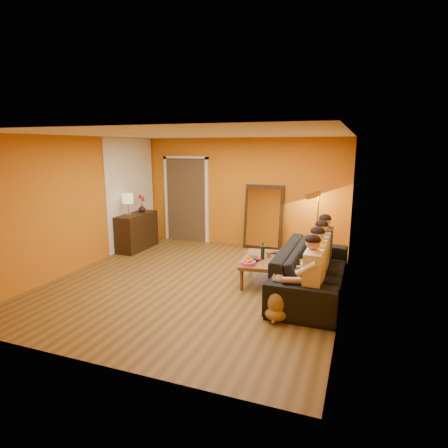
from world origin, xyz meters
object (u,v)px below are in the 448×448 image
at_px(sideboard, 137,231).
at_px(person_far_right, 325,248).
at_px(wine_bottle, 263,251).
at_px(tumbler, 269,254).
at_px(floor_lamp, 317,226).
at_px(coffee_table, 260,269).
at_px(laptop, 275,253).
at_px(mirror_frame, 264,217).
at_px(person_mid_right, 321,256).
at_px(person_far_left, 312,278).
at_px(sofa, 312,270).
at_px(vase, 142,208).
at_px(dog, 278,297).
at_px(table_lamp, 128,205).
at_px(person_mid_left, 317,266).

bearing_deg(sideboard, person_far_right, -8.30).
bearing_deg(wine_bottle, tumbler, 67.62).
bearing_deg(floor_lamp, tumbler, -103.71).
xyz_separation_m(coffee_table, laptop, (0.18, 0.35, 0.22)).
bearing_deg(mirror_frame, person_mid_right, -55.14).
bearing_deg(person_far_left, mirror_frame, 115.13).
height_order(person_mid_right, wine_bottle, person_mid_right).
xyz_separation_m(sofa, person_far_right, (0.13, 0.65, 0.23)).
height_order(mirror_frame, laptop, mirror_frame).
xyz_separation_m(sofa, tumbler, (-0.83, 0.36, 0.09)).
height_order(mirror_frame, floor_lamp, mirror_frame).
bearing_deg(vase, person_mid_right, -18.21).
bearing_deg(floor_lamp, vase, -165.16).
bearing_deg(laptop, dog, -99.09).
height_order(dog, person_mid_right, person_mid_right).
bearing_deg(table_lamp, person_mid_left, -18.21).
distance_m(sofa, vase, 4.54).
distance_m(laptop, vase, 3.63).
bearing_deg(dog, sideboard, 161.69).
relative_size(person_far_right, tumbler, 11.90).
relative_size(floor_lamp, laptop, 4.38).
xyz_separation_m(dog, tumbler, (-0.51, 1.52, 0.15)).
bearing_deg(tumbler, dog, -71.36).
relative_size(wine_bottle, laptop, 0.94).
height_order(floor_lamp, vase, floor_lamp).
distance_m(mirror_frame, tumbler, 2.12).
distance_m(sideboard, floor_lamp, 4.15).
bearing_deg(mirror_frame, person_far_left, -64.87).
height_order(sideboard, floor_lamp, floor_lamp).
height_order(sofa, laptop, sofa).
bearing_deg(person_far_right, person_far_left, -90.00).
bearing_deg(dog, person_far_left, 33.24).
relative_size(table_lamp, person_mid_left, 0.42).
bearing_deg(vase, person_far_right, -11.49).
relative_size(person_mid_right, laptop, 3.71).
bearing_deg(person_mid_right, person_mid_left, -90.00).
bearing_deg(table_lamp, mirror_frame, 26.32).
xyz_separation_m(floor_lamp, tumbler, (-0.66, -1.65, -0.25)).
bearing_deg(table_lamp, laptop, -6.46).
bearing_deg(wine_bottle, vase, 158.11).
relative_size(floor_lamp, person_mid_left, 1.18).
distance_m(person_mid_right, vase, 4.61).
height_order(mirror_frame, wine_bottle, mirror_frame).
bearing_deg(coffee_table, sideboard, 154.32).
relative_size(mirror_frame, person_far_right, 1.25).
distance_m(floor_lamp, wine_bottle, 1.97).
distance_m(table_lamp, dog, 4.54).
bearing_deg(wine_bottle, sideboard, 161.89).
relative_size(table_lamp, tumbler, 4.97).
xyz_separation_m(table_lamp, dog, (3.93, -2.15, -0.79)).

